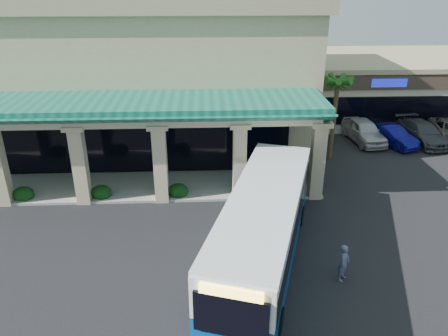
{
  "coord_description": "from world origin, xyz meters",
  "views": [
    {
      "loc": [
        -0.42,
        -17.57,
        12.34
      ],
      "look_at": [
        0.6,
        4.78,
        2.2
      ],
      "focal_mm": 35.0,
      "sensor_mm": 36.0,
      "label": 1
    }
  ],
  "objects_px": {
    "car_silver": "(364,131)",
    "car_red": "(422,133)",
    "pedestrian": "(344,263)",
    "car_white": "(392,136)",
    "transit_bus": "(264,229)"
  },
  "relations": [
    {
      "from": "car_silver",
      "to": "car_red",
      "type": "height_order",
      "value": "car_silver"
    },
    {
      "from": "pedestrian",
      "to": "car_red",
      "type": "xyz_separation_m",
      "value": [
        11.12,
        16.31,
        -0.08
      ]
    },
    {
      "from": "car_white",
      "to": "car_silver",
      "type": "bearing_deg",
      "value": 135.79
    },
    {
      "from": "transit_bus",
      "to": "car_white",
      "type": "relative_size",
      "value": 2.86
    },
    {
      "from": "pedestrian",
      "to": "car_white",
      "type": "relative_size",
      "value": 0.39
    },
    {
      "from": "car_silver",
      "to": "car_red",
      "type": "distance_m",
      "value": 4.54
    },
    {
      "from": "pedestrian",
      "to": "car_white",
      "type": "distance_m",
      "value": 18.04
    },
    {
      "from": "pedestrian",
      "to": "transit_bus",
      "type": "bearing_deg",
      "value": 104.52
    },
    {
      "from": "transit_bus",
      "to": "car_white",
      "type": "distance_m",
      "value": 18.76
    },
    {
      "from": "transit_bus",
      "to": "car_red",
      "type": "relative_size",
      "value": 2.34
    },
    {
      "from": "car_white",
      "to": "car_red",
      "type": "distance_m",
      "value": 2.63
    },
    {
      "from": "car_white",
      "to": "pedestrian",
      "type": "bearing_deg",
      "value": -140.0
    },
    {
      "from": "pedestrian",
      "to": "car_silver",
      "type": "height_order",
      "value": "car_silver"
    },
    {
      "from": "pedestrian",
      "to": "car_silver",
      "type": "relative_size",
      "value": 0.34
    },
    {
      "from": "transit_bus",
      "to": "car_silver",
      "type": "distance_m",
      "value": 18.26
    }
  ]
}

